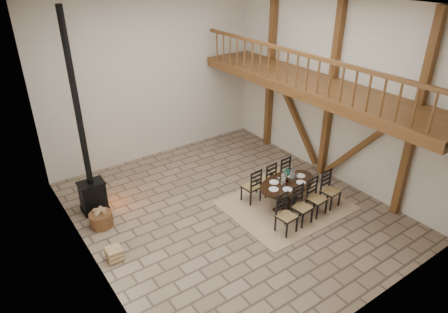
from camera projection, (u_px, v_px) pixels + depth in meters
ground at (230, 209)px, 10.30m from camera, size 8.00×8.00×0.00m
room_shell at (271, 89)px, 9.52m from camera, size 7.02×8.02×5.01m
rug at (286, 205)px, 10.46m from camera, size 3.00×2.50×0.02m
dining_table at (289, 195)px, 10.25m from camera, size 2.11×2.03×1.09m
wood_stove at (89, 172)px, 9.77m from camera, size 0.64×0.49×5.00m
log_basket at (101, 219)px, 9.60m from camera, size 0.55×0.55×0.45m
log_stack at (114, 254)px, 8.55m from camera, size 0.32×0.33×0.33m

